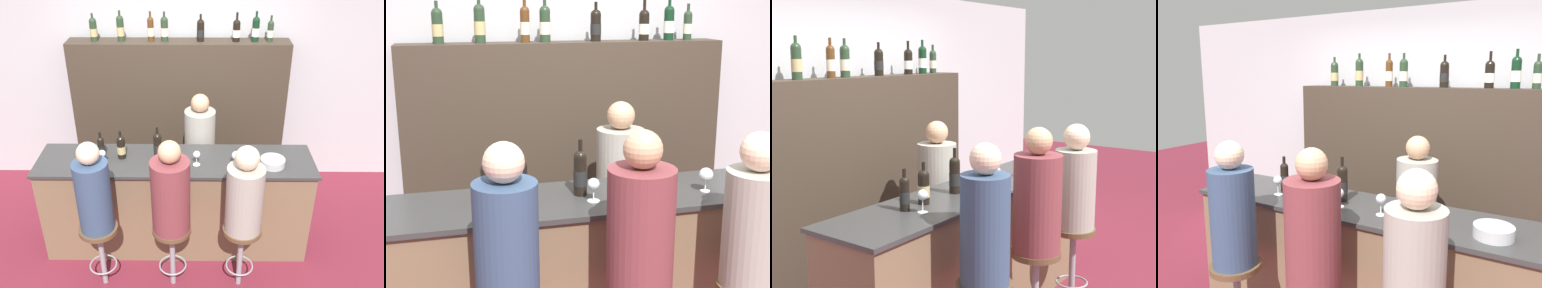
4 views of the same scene
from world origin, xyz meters
The scene contains 24 objects.
wall_back centered at (0.00, 1.67, 1.30)m, with size 6.40×0.05×2.60m.
bar_counter centered at (0.00, 0.28, 0.52)m, with size 2.63×0.60×1.03m.
back_bar_cabinet centered at (0.00, 1.44, 0.92)m, with size 2.46×0.28×1.83m.
wine_bottle_counter_0 centered at (-0.70, 0.32, 1.15)m, with size 0.07×0.07×0.28m.
wine_bottle_counter_1 centered at (-0.51, 0.32, 1.15)m, with size 0.08×0.08×0.29m.
wine_bottle_counter_2 centered at (-0.16, 0.32, 1.17)m, with size 0.08×0.08×0.33m.
wine_bottle_backbar_1 centered at (-0.62, 1.44, 1.97)m, with size 0.08×0.08×0.33m.
wine_bottle_backbar_2 centered at (-0.30, 1.44, 1.97)m, with size 0.07×0.07×0.32m.
wine_bottle_backbar_3 centered at (-0.15, 1.44, 1.97)m, with size 0.08×0.08×0.32m.
wine_bottle_backbar_4 centered at (0.24, 1.44, 1.95)m, with size 0.08×0.08×0.29m.
wine_bottle_backbar_5 centered at (0.63, 1.44, 1.95)m, with size 0.08×0.08×0.31m.
wine_bottle_backbar_6 centered at (0.83, 1.44, 1.97)m, with size 0.08×0.08×0.32m.
wine_bottle_backbar_7 centered at (0.99, 1.44, 1.95)m, with size 0.07×0.07×0.28m.
wine_glass_0 centered at (-0.67, 0.19, 1.14)m, with size 0.07×0.07×0.15m.
wine_glass_1 centered at (-0.12, 0.19, 1.13)m, with size 0.07×0.07×0.14m.
wine_glass_2 centered at (0.20, 0.19, 1.14)m, with size 0.07×0.07×0.15m.
wine_glass_3 centered at (0.57, 0.19, 1.13)m, with size 0.08×0.08×0.14m.
metal_bowl centered at (0.91, 0.19, 1.07)m, with size 0.23×0.23×0.07m.
guest_seated_left centered at (-0.66, -0.28, 1.05)m, with size 0.30×0.30×0.85m.
bar_stool_middle centered at (-0.01, -0.28, 0.52)m, with size 0.34×0.34×0.68m.
guest_seated_middle centered at (-0.01, -0.28, 1.05)m, with size 0.33×0.33×0.87m.
bar_stool_right centered at (0.60, -0.28, 0.52)m, with size 0.34×0.34×0.68m.
guest_seated_right centered at (0.60, -0.28, 1.04)m, with size 0.32×0.32×0.82m.
bartender centered at (0.24, 0.80, 0.68)m, with size 0.32×0.32×1.48m.
Camera 3 is at (-3.17, -1.92, 2.03)m, focal length 50.00 mm.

